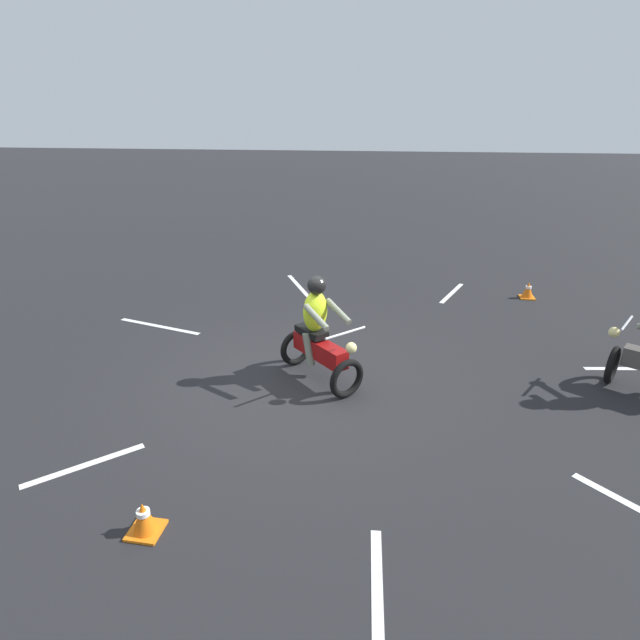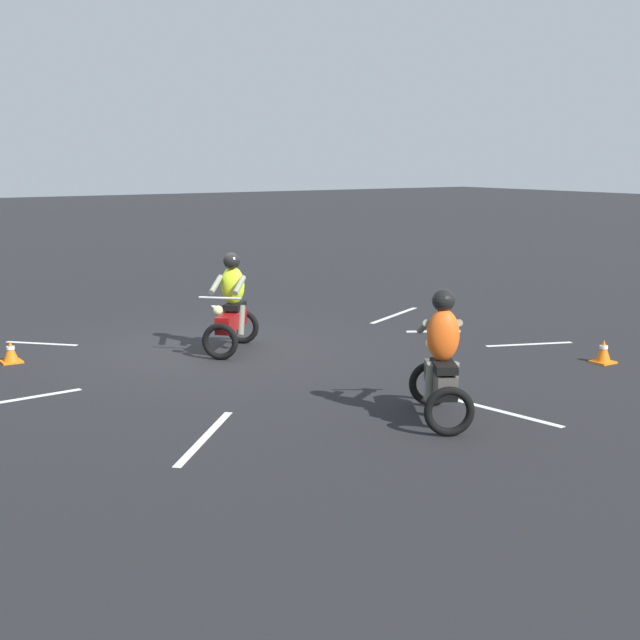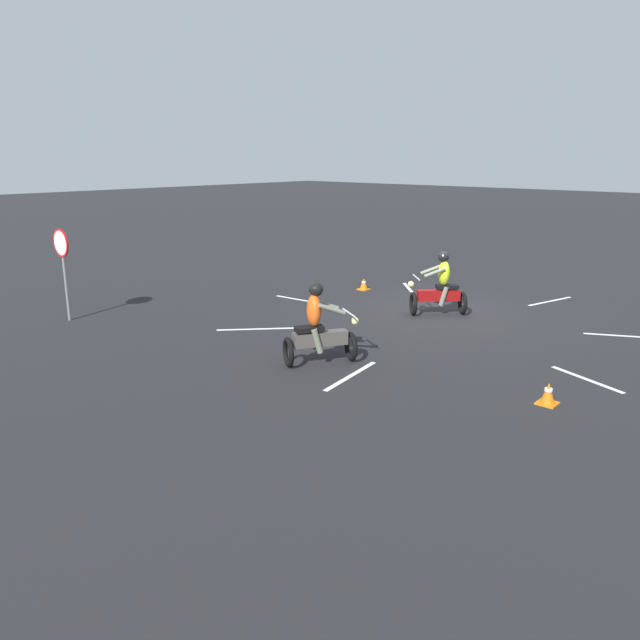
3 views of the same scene
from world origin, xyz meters
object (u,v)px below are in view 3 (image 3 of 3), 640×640
motorcycle_rider_background (318,329)px  traffic_cone_mid_center (364,284)px  stop_sign (62,256)px  motorcycle_rider_foreground (440,287)px  traffic_cone_near_left (548,394)px

motorcycle_rider_background → traffic_cone_mid_center: motorcycle_rider_background is taller
motorcycle_rider_background → stop_sign: (6.92, 1.65, 0.91)m
motorcycle_rider_foreground → stop_sign: stop_sign is taller
motorcycle_rider_foreground → traffic_cone_near_left: 6.07m
stop_sign → traffic_cone_near_left: bearing=-166.7°
motorcycle_rider_foreground → traffic_cone_mid_center: 3.59m
stop_sign → traffic_cone_near_left: stop_sign is taller
traffic_cone_near_left → traffic_cone_mid_center: traffic_cone_near_left is taller
motorcycle_rider_foreground → traffic_cone_near_left: bearing=-177.7°
motorcycle_rider_foreground → traffic_cone_mid_center: bearing=25.1°
traffic_cone_near_left → traffic_cone_mid_center: bearing=-33.3°
motorcycle_rider_background → traffic_cone_mid_center: 7.17m
traffic_cone_mid_center → motorcycle_rider_background: bearing=120.4°
motorcycle_rider_foreground → stop_sign: (6.66, 6.66, 0.91)m
motorcycle_rider_background → stop_sign: size_ratio=0.72×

